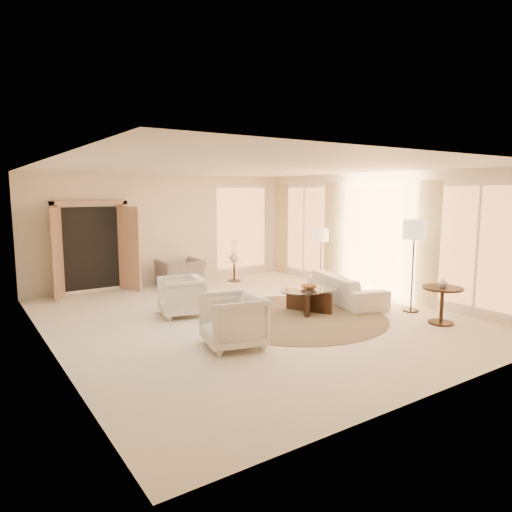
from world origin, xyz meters
TOP-DOWN VIEW (x-y plane):
  - room at (0.00, 0.00)m, footprint 7.04×8.04m
  - windows_right at (3.45, 0.10)m, footprint 0.10×6.40m
  - window_back_corner at (2.30, 3.95)m, footprint 1.70×0.10m
  - curtains_right at (3.40, 1.00)m, footprint 0.06×5.20m
  - french_doors at (-1.90, 3.82)m, footprint 1.95×0.66m
  - area_rug at (0.73, -0.48)m, footprint 4.57×4.57m
  - sofa at (2.37, -0.14)m, footprint 1.29×2.23m
  - armchair_left at (-1.03, 0.85)m, footprint 0.91×0.95m
  - armchair_right at (-1.13, -1.24)m, footprint 1.00×1.04m
  - accent_chair at (0.11, 3.40)m, footprint 1.04×0.68m
  - coffee_table at (1.18, -0.32)m, footprint 1.46×1.46m
  - end_table at (2.64, -2.28)m, footprint 0.71×0.71m
  - side_table at (1.60, 3.23)m, footprint 0.46×0.46m
  - floor_lamp_near at (2.90, 1.26)m, footprint 0.36×0.36m
  - floor_lamp_far at (2.90, -1.43)m, footprint 0.44×0.44m
  - bowl at (1.18, -0.32)m, footprint 0.34×0.34m
  - end_vase at (2.64, -2.28)m, footprint 0.21×0.21m
  - side_vase at (1.60, 3.23)m, footprint 0.32×0.32m

SIDE VIEW (x-z plane):
  - area_rug at x=0.73m, z-range 0.00..0.01m
  - coffee_table at x=1.18m, z-range 0.06..0.53m
  - sofa at x=2.37m, z-range 0.00..0.61m
  - side_table at x=1.60m, z-range 0.06..0.59m
  - armchair_left at x=-1.03m, z-range 0.00..0.83m
  - armchair_right at x=-1.13m, z-range 0.00..0.90m
  - accent_chair at x=0.11m, z-range 0.00..0.90m
  - end_table at x=2.64m, z-range 0.12..0.79m
  - bowl at x=1.18m, z-range 0.47..0.54m
  - side_vase at x=1.60m, z-range 0.53..0.80m
  - end_vase at x=2.64m, z-range 0.66..0.84m
  - french_doors at x=-1.90m, z-range -0.01..2.15m
  - floor_lamp_near at x=2.90m, z-range 0.52..1.99m
  - curtains_right at x=3.40m, z-range 0.00..2.60m
  - windows_right at x=3.45m, z-range 0.15..2.55m
  - window_back_corner at x=2.30m, z-range 0.15..2.55m
  - room at x=0.00m, z-range -0.02..2.81m
  - floor_lamp_far at x=2.90m, z-range 0.64..2.47m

